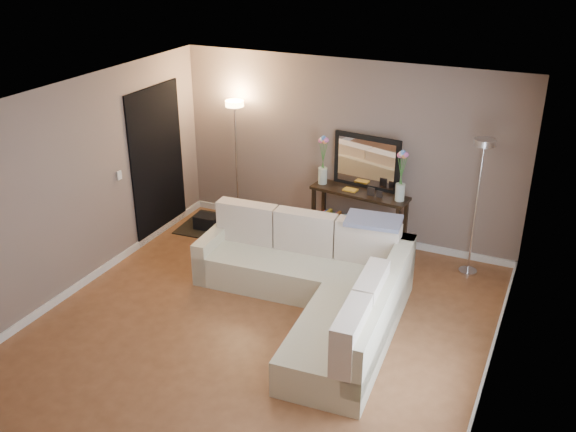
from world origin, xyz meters
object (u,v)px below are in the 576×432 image
at_px(sectional_sofa, 319,283).
at_px(console_table, 353,215).
at_px(floor_lamp_lit, 236,138).
at_px(floor_lamp_unlit, 480,181).

height_order(sectional_sofa, console_table, sectional_sofa).
distance_m(sectional_sofa, floor_lamp_lit, 2.96).
relative_size(sectional_sofa, console_table, 1.97).
bearing_deg(floor_lamp_unlit, console_table, 176.70).
distance_m(sectional_sofa, floor_lamp_unlit, 2.41).
bearing_deg(sectional_sofa, floor_lamp_unlit, 48.07).
distance_m(console_table, floor_lamp_unlit, 1.86).
relative_size(floor_lamp_lit, floor_lamp_unlit, 1.03).
height_order(sectional_sofa, floor_lamp_unlit, floor_lamp_unlit).
height_order(sectional_sofa, floor_lamp_lit, floor_lamp_lit).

